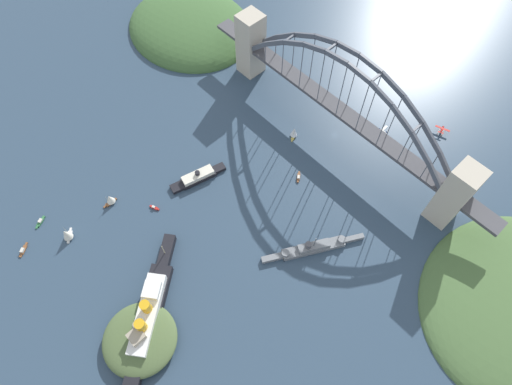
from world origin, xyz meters
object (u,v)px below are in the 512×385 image
seaplane_taxiing_near_bridge (383,132)px  small_boat_1 (294,132)px  small_boat_4 (40,222)px  small_boat_3 (110,199)px  small_boat_2 (298,177)px  small_boat_7 (154,208)px  small_boat_0 (66,234)px  naval_cruiser (313,248)px  harbor_arch_bridge (341,109)px  ocean_liner (148,316)px  fort_island_mid_harbor (140,339)px  harbor_ferry_steamer (198,177)px  seaplane_second_in_formation (442,130)px  small_boat_5 (23,250)px

seaplane_taxiing_near_bridge → small_boat_1: small_boat_1 is taller
small_boat_4 → small_boat_3: bearing=-114.4°
small_boat_2 → small_boat_7: small_boat_2 is taller
small_boat_0 → small_boat_2: size_ratio=1.47×
naval_cruiser → seaplane_taxiing_near_bridge: bearing=-75.1°
harbor_arch_bridge → ocean_liner: (-16.48, 177.47, -22.12)m
small_boat_4 → fort_island_mid_harbor: bearing=-177.6°
small_boat_4 → harbor_ferry_steamer: bearing=-114.7°
naval_cruiser → small_boat_4: naval_cruiser is taller
harbor_arch_bridge → fort_island_mid_harbor: size_ratio=5.90×
seaplane_second_in_formation → small_boat_3: bearing=61.2°
small_boat_7 → harbor_ferry_steamer: bearing=-93.2°
ocean_liner → harbor_ferry_steamer: (54.87, -80.10, -2.83)m
naval_cruiser → small_boat_3: bearing=32.6°
naval_cruiser → seaplane_second_in_formation: 136.37m
small_boat_0 → small_boat_4: (22.23, 7.86, -4.51)m
naval_cruiser → small_boat_4: size_ratio=6.61×
harbor_ferry_steamer → small_boat_1: size_ratio=4.15×
small_boat_4 → small_boat_1: bearing=-110.3°
harbor_ferry_steamer → seaplane_taxiing_near_bridge: 137.71m
harbor_ferry_steamer → seaplane_second_in_formation: (-90.02, -155.54, -0.30)m
small_boat_2 → small_boat_5: (79.74, 163.97, -0.04)m
fort_island_mid_harbor → small_boat_5: (95.09, 22.00, -3.81)m
small_boat_3 → small_boat_2: bearing=-124.3°
naval_cruiser → small_boat_1: bearing=-38.1°
naval_cruiser → seaplane_taxiing_near_bridge: size_ratio=5.41×
naval_cruiser → small_boat_3: 135.24m
small_boat_0 → small_boat_1: 166.74m
seaplane_second_in_formation → small_boat_0: 267.54m
naval_cruiser → small_boat_2: naval_cruiser is taller
small_boat_0 → small_boat_3: bearing=-84.5°
small_boat_4 → small_boat_7: 73.17m
small_boat_1 → small_boat_3: size_ratio=0.96×
harbor_arch_bridge → small_boat_5: size_ratio=27.66×
fort_island_mid_harbor → small_boat_4: size_ratio=4.58×
seaplane_taxiing_near_bridge → small_boat_5: size_ratio=1.25×
ocean_liner → small_boat_1: size_ratio=8.61×
ocean_liner → small_boat_0: (76.58, 7.44, -0.17)m
fort_island_mid_harbor → small_boat_0: (83.34, -3.48, 0.61)m
small_boat_1 → harbor_arch_bridge: bearing=-130.3°
fort_island_mid_harbor → small_boat_0: bearing=-2.4°
seaplane_taxiing_near_bridge → small_boat_4: bearing=64.3°
small_boat_3 → small_boat_4: bearing=65.6°
small_boat_3 → small_boat_4: 46.05m
seaplane_second_in_formation → small_boat_7: size_ratio=1.53×
harbor_arch_bridge → seaplane_taxiing_near_bridge: 43.00m
small_boat_3 → small_boat_7: (-22.99, -18.15, -3.57)m
small_boat_2 → small_boat_3: small_boat_3 is taller
seaplane_second_in_formation → small_boat_0: (111.72, 243.08, 2.96)m
small_boat_7 → small_boat_3: bearing=38.3°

